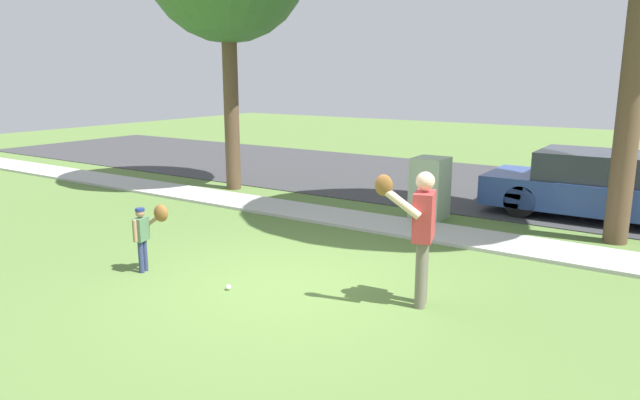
{
  "coord_description": "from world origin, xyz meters",
  "views": [
    {
      "loc": [
        4.51,
        -5.97,
        2.85
      ],
      "look_at": [
        -0.16,
        1.05,
        1.0
      ],
      "focal_mm": 32.31,
      "sensor_mm": 36.0,
      "label": 1
    }
  ],
  "objects_px": {
    "baseball": "(228,287)",
    "utility_cabinet": "(430,188)",
    "parked_wagon_blue": "(604,187)",
    "person_adult": "(420,225)",
    "person_child": "(147,228)"
  },
  "relations": [
    {
      "from": "baseball",
      "to": "utility_cabinet",
      "type": "height_order",
      "value": "utility_cabinet"
    },
    {
      "from": "utility_cabinet",
      "to": "parked_wagon_blue",
      "type": "xyz_separation_m",
      "value": [
        2.91,
        1.87,
        0.04
      ]
    },
    {
      "from": "parked_wagon_blue",
      "to": "utility_cabinet",
      "type": "bearing_deg",
      "value": 32.69
    },
    {
      "from": "utility_cabinet",
      "to": "parked_wagon_blue",
      "type": "bearing_deg",
      "value": 32.69
    },
    {
      "from": "person_adult",
      "to": "baseball",
      "type": "distance_m",
      "value": 2.71
    },
    {
      "from": "person_adult",
      "to": "baseball",
      "type": "bearing_deg",
      "value": 5.99
    },
    {
      "from": "baseball",
      "to": "parked_wagon_blue",
      "type": "distance_m",
      "value": 7.93
    },
    {
      "from": "utility_cabinet",
      "to": "person_adult",
      "type": "bearing_deg",
      "value": -68.6
    },
    {
      "from": "person_adult",
      "to": "person_child",
      "type": "bearing_deg",
      "value": -0.83
    },
    {
      "from": "baseball",
      "to": "parked_wagon_blue",
      "type": "relative_size",
      "value": 0.02
    },
    {
      "from": "person_child",
      "to": "baseball",
      "type": "xyz_separation_m",
      "value": [
        1.48,
        0.08,
        -0.63
      ]
    },
    {
      "from": "person_child",
      "to": "parked_wagon_blue",
      "type": "bearing_deg",
      "value": 39.01
    },
    {
      "from": "person_child",
      "to": "utility_cabinet",
      "type": "height_order",
      "value": "utility_cabinet"
    },
    {
      "from": "person_child",
      "to": "utility_cabinet",
      "type": "distance_m",
      "value": 5.69
    },
    {
      "from": "person_adult",
      "to": "utility_cabinet",
      "type": "bearing_deg",
      "value": -84.27
    }
  ]
}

